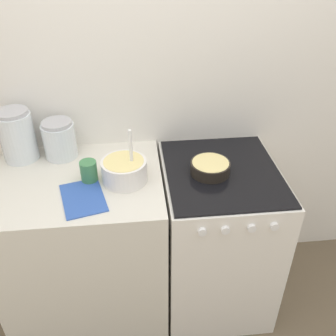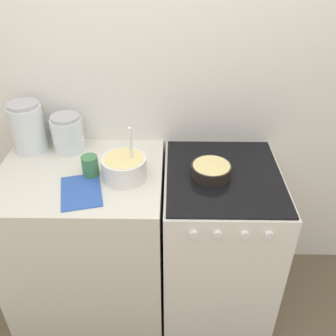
% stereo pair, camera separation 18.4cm
% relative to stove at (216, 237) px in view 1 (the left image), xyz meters
% --- Properties ---
extents(wall_back, '(4.70, 0.05, 2.40)m').
position_rel_stove_xyz_m(wall_back, '(-0.32, 0.37, 0.73)').
color(wall_back, white).
rests_on(wall_back, ground_plane).
extents(countertop_cabinet, '(0.85, 0.69, 0.94)m').
position_rel_stove_xyz_m(countertop_cabinet, '(-0.74, 0.00, 0.00)').
color(countertop_cabinet, silver).
rests_on(countertop_cabinet, ground_plane).
extents(stove, '(0.60, 0.70, 0.94)m').
position_rel_stove_xyz_m(stove, '(0.00, 0.00, 0.00)').
color(stove, white).
rests_on(stove, ground_plane).
extents(mixing_bowl, '(0.22, 0.22, 0.28)m').
position_rel_stove_xyz_m(mixing_bowl, '(-0.50, -0.03, 0.53)').
color(mixing_bowl, white).
rests_on(mixing_bowl, countertop_cabinet).
extents(baking_pan, '(0.20, 0.20, 0.06)m').
position_rel_stove_xyz_m(baking_pan, '(-0.07, -0.01, 0.50)').
color(baking_pan, black).
rests_on(baking_pan, stove).
extents(storage_jar_left, '(0.18, 0.18, 0.28)m').
position_rel_stove_xyz_m(storage_jar_left, '(-1.04, 0.23, 0.59)').
color(storage_jar_left, silver).
rests_on(storage_jar_left, countertop_cabinet).
extents(storage_jar_middle, '(0.17, 0.17, 0.21)m').
position_rel_stove_xyz_m(storage_jar_middle, '(-0.83, 0.23, 0.56)').
color(storage_jar_middle, silver).
rests_on(storage_jar_middle, countertop_cabinet).
extents(tin_can, '(0.08, 0.08, 0.11)m').
position_rel_stove_xyz_m(tin_can, '(-0.67, -0.02, 0.52)').
color(tin_can, '#3F7F4C').
rests_on(tin_can, countertop_cabinet).
extents(recipe_page, '(0.25, 0.30, 0.01)m').
position_rel_stove_xyz_m(recipe_page, '(-0.69, -0.16, 0.47)').
color(recipe_page, '#3359B2').
rests_on(recipe_page, countertop_cabinet).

